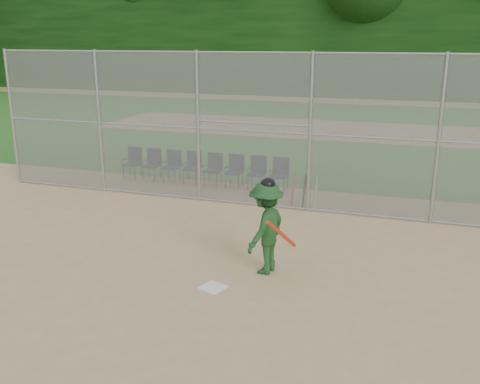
% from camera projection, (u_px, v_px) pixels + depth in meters
% --- Properties ---
extents(ground, '(100.00, 100.00, 0.00)m').
position_uv_depth(ground, '(196.00, 288.00, 9.51)').
color(ground, tan).
rests_on(ground, ground).
extents(grass_strip, '(100.00, 100.00, 0.00)m').
position_uv_depth(grass_strip, '(340.00, 130.00, 25.93)').
color(grass_strip, '#255F1C').
rests_on(grass_strip, ground).
extents(dirt_patch_far, '(24.00, 24.00, 0.00)m').
position_uv_depth(dirt_patch_far, '(340.00, 130.00, 25.93)').
color(dirt_patch_far, tan).
rests_on(dirt_patch_far, ground).
extents(backstop_fence, '(16.09, 0.09, 4.00)m').
position_uv_depth(backstop_fence, '(271.00, 129.00, 13.50)').
color(backstop_fence, gray).
rests_on(backstop_fence, ground).
extents(treeline, '(81.00, 60.00, 11.00)m').
position_uv_depth(treeline, '(352.00, 13.00, 26.23)').
color(treeline, black).
rests_on(treeline, ground).
extents(home_plate, '(0.51, 0.51, 0.02)m').
position_uv_depth(home_plate, '(213.00, 287.00, 9.52)').
color(home_plate, white).
rests_on(home_plate, ground).
extents(batter_at_plate, '(1.06, 1.31, 1.85)m').
position_uv_depth(batter_at_plate, '(266.00, 227.00, 9.94)').
color(batter_at_plate, '#1B451D').
rests_on(batter_at_plate, ground).
extents(spare_bats, '(0.66, 0.38, 0.82)m').
position_uv_depth(spare_bats, '(304.00, 191.00, 14.07)').
color(spare_bats, '#D84C14').
rests_on(spare_bats, ground).
extents(chair_0, '(0.54, 0.52, 0.96)m').
position_uv_depth(chair_0, '(132.00, 163.00, 16.90)').
color(chair_0, '#0F1A38').
rests_on(chair_0, ground).
extents(chair_1, '(0.54, 0.52, 0.96)m').
position_uv_depth(chair_1, '(151.00, 165.00, 16.69)').
color(chair_1, '#0F1A38').
rests_on(chair_1, ground).
extents(chair_2, '(0.54, 0.52, 0.96)m').
position_uv_depth(chair_2, '(171.00, 166.00, 16.48)').
color(chair_2, '#0F1A38').
rests_on(chair_2, ground).
extents(chair_3, '(0.54, 0.52, 0.96)m').
position_uv_depth(chair_3, '(192.00, 168.00, 16.28)').
color(chair_3, '#0F1A38').
rests_on(chair_3, ground).
extents(chair_4, '(0.54, 0.52, 0.96)m').
position_uv_depth(chair_4, '(213.00, 170.00, 16.07)').
color(chair_4, '#0F1A38').
rests_on(chair_4, ground).
extents(chair_5, '(0.54, 0.52, 0.96)m').
position_uv_depth(chair_5, '(234.00, 171.00, 15.86)').
color(chair_5, '#0F1A38').
rests_on(chair_5, ground).
extents(chair_6, '(0.54, 0.52, 0.96)m').
position_uv_depth(chair_6, '(256.00, 173.00, 15.65)').
color(chair_6, '#0F1A38').
rests_on(chair_6, ground).
extents(chair_7, '(0.54, 0.52, 0.96)m').
position_uv_depth(chair_7, '(279.00, 175.00, 15.45)').
color(chair_7, '#0F1A38').
rests_on(chair_7, ground).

